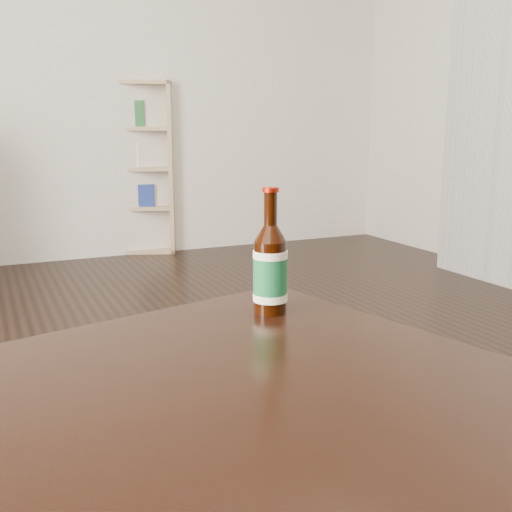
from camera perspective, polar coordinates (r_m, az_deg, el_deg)
name	(u,v)px	position (r m, az deg, el deg)	size (l,w,h in m)	color
wall_back	(37,48)	(4.14, -20.16, 18.13)	(5.00, 0.02, 2.70)	beige
bookshelf	(127,165)	(4.35, -12.14, 8.50)	(0.70, 0.50, 1.18)	tan
beer_bottle	(270,269)	(1.14, 1.36, -1.29)	(0.07, 0.07, 0.24)	black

